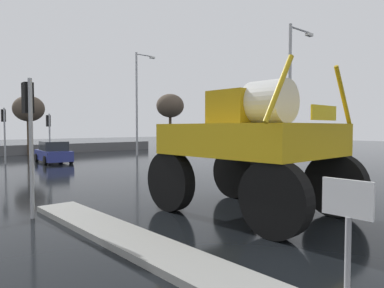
# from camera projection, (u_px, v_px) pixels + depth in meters

# --- Properties ---
(ground_plane) EXTENTS (120.00, 120.00, 0.00)m
(ground_plane) POSITION_uv_depth(u_px,v_px,m) (75.00, 171.00, 20.23)
(ground_plane) COLOR black
(median_island) EXTENTS (1.10, 9.84, 0.15)m
(median_island) POSITION_uv_depth(u_px,v_px,m) (146.00, 247.00, 7.18)
(median_island) COLOR gray
(median_island) RESTS_ON ground
(lane_arrow_sign) EXTENTS (0.07, 0.60, 1.74)m
(lane_arrow_sign) POSITION_uv_depth(u_px,v_px,m) (347.00, 226.00, 4.12)
(lane_arrow_sign) COLOR #99999E
(lane_arrow_sign) RESTS_ON median_island
(oversize_sprayer) EXTENTS (4.15, 5.53, 4.16)m
(oversize_sprayer) POSITION_uv_depth(u_px,v_px,m) (251.00, 143.00, 10.18)
(oversize_sprayer) COLOR black
(oversize_sprayer) RESTS_ON ground
(sedan_ahead) EXTENTS (2.23, 4.26, 1.52)m
(sedan_ahead) POSITION_uv_depth(u_px,v_px,m) (53.00, 153.00, 25.07)
(sedan_ahead) COLOR navy
(sedan_ahead) RESTS_ON ground
(traffic_signal_near_left) EXTENTS (0.24, 0.54, 3.82)m
(traffic_signal_near_left) POSITION_uv_depth(u_px,v_px,m) (29.00, 117.00, 9.69)
(traffic_signal_near_left) COLOR #A8AAAF
(traffic_signal_near_left) RESTS_ON ground
(traffic_signal_near_right) EXTENTS (0.24, 0.54, 3.63)m
(traffic_signal_near_right) POSITION_uv_depth(u_px,v_px,m) (246.00, 124.00, 15.73)
(traffic_signal_near_right) COLOR #A8AAAF
(traffic_signal_near_right) RESTS_ON ground
(traffic_signal_far_left) EXTENTS (0.24, 0.55, 3.50)m
(traffic_signal_far_left) POSITION_uv_depth(u_px,v_px,m) (49.00, 127.00, 26.02)
(traffic_signal_far_left) COLOR #A8AAAF
(traffic_signal_far_left) RESTS_ON ground
(traffic_signal_far_right) EXTENTS (0.24, 0.55, 3.82)m
(traffic_signal_far_right) POSITION_uv_depth(u_px,v_px,m) (4.00, 123.00, 24.03)
(traffic_signal_far_right) COLOR #A8AAAF
(traffic_signal_far_right) RESTS_ON ground
(streetlight_near_right) EXTENTS (2.22, 0.24, 8.02)m
(streetlight_near_right) POSITION_uv_depth(u_px,v_px,m) (292.00, 90.00, 19.15)
(streetlight_near_right) COLOR #A8AAAF
(streetlight_near_right) RESTS_ON ground
(streetlight_far_right) EXTENTS (2.03, 0.24, 9.13)m
(streetlight_far_right) POSITION_uv_depth(u_px,v_px,m) (138.00, 99.00, 31.48)
(streetlight_far_right) COLOR #A8AAAF
(streetlight_far_right) RESTS_ON ground
(bare_tree_right) EXTENTS (2.53, 2.53, 5.57)m
(bare_tree_right) POSITION_uv_depth(u_px,v_px,m) (170.00, 106.00, 32.40)
(bare_tree_right) COLOR #473828
(bare_tree_right) RESTS_ON ground
(bare_tree_far_center) EXTENTS (2.75, 2.75, 5.38)m
(bare_tree_far_center) POSITION_uv_depth(u_px,v_px,m) (29.00, 109.00, 32.08)
(bare_tree_far_center) COLOR #473828
(bare_tree_far_center) RESTS_ON ground
(roadside_barrier) EXTENTS (29.92, 0.24, 0.90)m
(roadside_barrier) POSITION_uv_depth(u_px,v_px,m) (7.00, 151.00, 31.22)
(roadside_barrier) COLOR #59595B
(roadside_barrier) RESTS_ON ground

